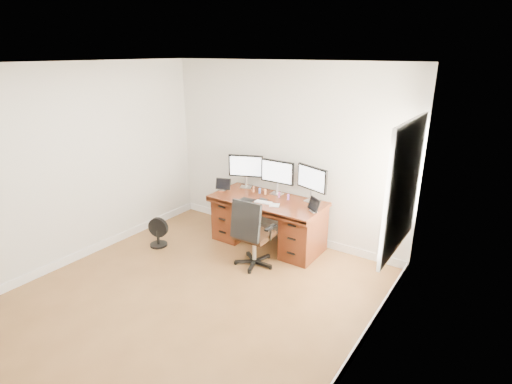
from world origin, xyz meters
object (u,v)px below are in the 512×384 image
Objects in this scene: monitor_center at (277,173)px; keyboard at (263,202)px; desk at (268,220)px; office_chair at (253,244)px; floor_fan at (158,233)px.

monitor_center is 0.54m from keyboard.
desk is 0.70m from office_chair.
keyboard is at bearing -80.93° from desk.
keyboard reaches higher than floor_fan.
keyboard is (0.03, -0.42, -0.33)m from monitor_center.
desk is 0.72m from monitor_center.
desk reaches higher than floor_fan.
floor_fan is at bearing -139.42° from monitor_center.
monitor_center is 2.22× the size of keyboard.
keyboard is at bearing 12.32° from floor_fan.
monitor_center reaches higher than keyboard.
floor_fan is 2.02m from monitor_center.
floor_fan is (-1.53, -0.31, -0.11)m from office_chair.
office_chair is at bearing -80.33° from keyboard.
office_chair reaches higher than desk.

